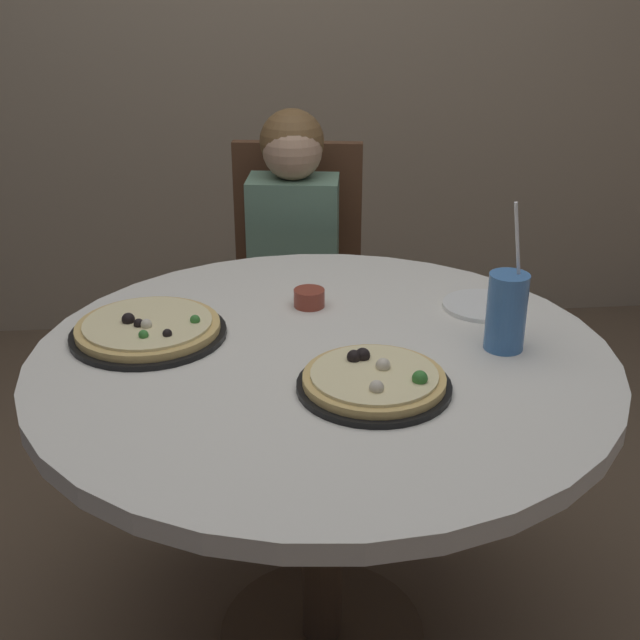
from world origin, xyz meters
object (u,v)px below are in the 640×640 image
object	(u,v)px
pizza_cheese	(374,381)
sauce_bowl	(309,298)
dining_table	(322,397)
diner_child	(293,319)
pizza_veggie	(148,329)
plate_small	(483,306)
chair_wooden	(296,281)
soda_cup	(506,311)

from	to	relation	value
pizza_cheese	sauce_bowl	bearing A→B (deg)	102.14
dining_table	diner_child	xyz separation A→B (m)	(-0.01, 0.77, -0.16)
pizza_veggie	plate_small	world-z (taller)	pizza_veggie
chair_wooden	soda_cup	bearing A→B (deg)	-69.81
chair_wooden	pizza_cheese	world-z (taller)	chair_wooden
diner_child	plate_small	world-z (taller)	diner_child
pizza_veggie	plate_small	xyz separation A→B (m)	(0.74, 0.08, -0.01)
diner_child	sauce_bowl	bearing A→B (deg)	-89.39
soda_cup	plate_small	size ratio (longest dim) A/B	1.71
diner_child	soda_cup	distance (m)	0.93
sauce_bowl	plate_small	distance (m)	0.39
pizza_veggie	pizza_cheese	size ratio (longest dim) A/B	1.13
diner_child	chair_wooden	bearing A→B (deg)	82.08
chair_wooden	dining_table	bearing A→B (deg)	-90.83
diner_child	pizza_cheese	xyz separation A→B (m)	(0.09, -0.92, 0.28)
dining_table	pizza_veggie	bearing A→B (deg)	162.30
chair_wooden	soda_cup	size ratio (longest dim) A/B	3.09
pizza_cheese	sauce_bowl	xyz separation A→B (m)	(-0.09, 0.40, 0.00)
diner_child	soda_cup	world-z (taller)	diner_child
diner_child	pizza_cheese	bearing A→B (deg)	-84.37
chair_wooden	diner_child	size ratio (longest dim) A/B	0.88
sauce_bowl	diner_child	bearing A→B (deg)	90.61
diner_child	plate_small	size ratio (longest dim) A/B	6.01
pizza_veggie	sauce_bowl	bearing A→B (deg)	19.99
dining_table	plate_small	xyz separation A→B (m)	(0.38, 0.19, 0.11)
dining_table	diner_child	size ratio (longest dim) A/B	1.09
pizza_veggie	dining_table	bearing A→B (deg)	-17.70
sauce_bowl	pizza_cheese	bearing A→B (deg)	-77.86
pizza_veggie	soda_cup	xyz separation A→B (m)	(0.72, -0.13, 0.06)
plate_small	pizza_cheese	bearing A→B (deg)	-130.87
dining_table	sauce_bowl	distance (m)	0.27
dining_table	chair_wooden	distance (m)	0.96
chair_wooden	sauce_bowl	world-z (taller)	chair_wooden
pizza_cheese	plate_small	xyz separation A→B (m)	(0.30, 0.35, -0.01)
pizza_cheese	soda_cup	xyz separation A→B (m)	(0.29, 0.14, 0.06)
dining_table	diner_child	world-z (taller)	diner_child
diner_child	sauce_bowl	xyz separation A→B (m)	(0.01, -0.53, 0.29)
dining_table	soda_cup	xyz separation A→B (m)	(0.37, -0.01, 0.18)
pizza_cheese	dining_table	bearing A→B (deg)	116.81
diner_child	pizza_cheese	distance (m)	0.97
chair_wooden	pizza_cheese	bearing A→B (deg)	-86.58
chair_wooden	soda_cup	distance (m)	1.07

